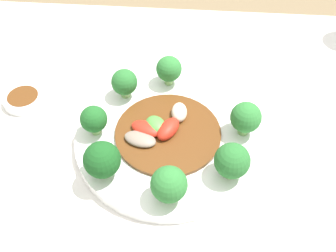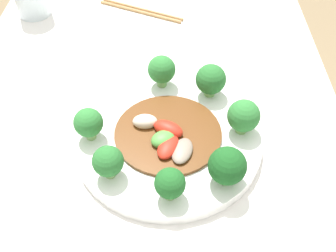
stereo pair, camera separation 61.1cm
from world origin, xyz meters
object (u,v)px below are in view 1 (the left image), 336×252
(broccoli_south, at_px, (166,184))
(sauce_dish, at_px, (24,99))
(plate, at_px, (168,138))
(broccoli_northwest, at_px, (124,82))
(broccoli_southeast, at_px, (232,161))
(broccoli_east, at_px, (246,118))
(broccoli_north, at_px, (169,69))
(broccoli_southwest, at_px, (102,160))
(stirfry_center, at_px, (164,130))
(broccoli_west, at_px, (94,119))

(broccoli_south, distance_m, sauce_dish, 0.34)
(plate, xyz_separation_m, broccoli_northwest, (-0.08, 0.08, 0.04))
(broccoli_southeast, distance_m, broccoli_east, 0.09)
(broccoli_northwest, height_order, broccoli_north, broccoli_north)
(broccoli_southeast, xyz_separation_m, broccoli_north, (-0.11, 0.19, -0.00))
(broccoli_south, height_order, broccoli_southeast, same)
(broccoli_south, height_order, broccoli_southwest, broccoli_southwest)
(stirfry_center, bearing_deg, sauce_dish, 165.00)
(broccoli_south, distance_m, broccoli_north, 0.24)
(broccoli_east, height_order, broccoli_north, broccoli_east)
(broccoli_northwest, bearing_deg, sauce_dish, -176.56)
(broccoli_west, bearing_deg, broccoli_north, 49.50)
(broccoli_south, bearing_deg, broccoli_southeast, 27.15)
(broccoli_southwest, relative_size, broccoli_east, 1.02)
(broccoli_south, height_order, broccoli_north, broccoli_south)
(broccoli_southwest, relative_size, stirfry_center, 0.36)
(broccoli_northwest, relative_size, stirfry_center, 0.32)
(broccoli_southwest, bearing_deg, broccoli_southeast, 4.01)
(broccoli_south, xyz_separation_m, sauce_dish, (-0.28, 0.19, -0.05))
(plate, bearing_deg, broccoli_west, -177.50)
(broccoli_south, xyz_separation_m, broccoli_northwest, (-0.09, 0.20, -0.00))
(plate, height_order, broccoli_northwest, broccoli_northwest)
(broccoli_northwest, bearing_deg, plate, -45.39)
(stirfry_center, height_order, sauce_dish, stirfry_center)
(stirfry_center, bearing_deg, broccoli_north, 90.91)
(plate, xyz_separation_m, broccoli_west, (-0.12, -0.01, 0.04))
(broccoli_southeast, bearing_deg, broccoli_east, 74.50)
(broccoli_north, bearing_deg, broccoli_east, -40.02)
(broccoli_west, xyz_separation_m, broccoli_north, (0.11, 0.13, 0.00))
(broccoli_northwest, height_order, stirfry_center, broccoli_northwest)
(plate, xyz_separation_m, broccoli_southeast, (0.10, -0.07, 0.04))
(broccoli_north, height_order, stirfry_center, broccoli_north)
(broccoli_southeast, distance_m, broccoli_northwest, 0.24)
(broccoli_southeast, relative_size, broccoli_northwest, 1.11)
(broccoli_northwest, relative_size, broccoli_north, 0.98)
(plate, distance_m, broccoli_southwest, 0.13)
(broccoli_southeast, height_order, broccoli_east, same)
(broccoli_east, bearing_deg, broccoli_southwest, -154.90)
(plate, height_order, broccoli_southeast, broccoli_southeast)
(broccoli_north, bearing_deg, broccoli_northwest, -151.87)
(plate, relative_size, broccoli_northwest, 5.48)
(plate, xyz_separation_m, broccoli_east, (0.12, 0.01, 0.05))
(stirfry_center, bearing_deg, broccoli_east, 5.36)
(sauce_dish, bearing_deg, broccoli_southeast, -21.40)
(broccoli_southeast, bearing_deg, plate, 143.88)
(broccoli_west, bearing_deg, stirfry_center, 3.56)
(broccoli_northwest, xyz_separation_m, sauce_dish, (-0.19, -0.01, -0.04))
(plate, distance_m, broccoli_south, 0.13)
(broccoli_southwest, bearing_deg, broccoli_west, 110.03)
(broccoli_east, distance_m, broccoli_northwest, 0.22)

